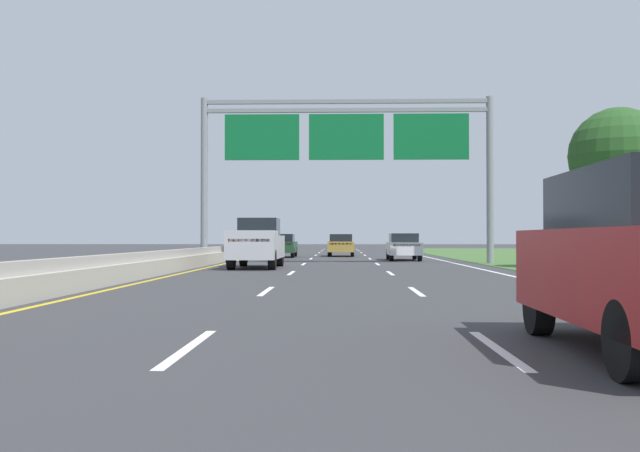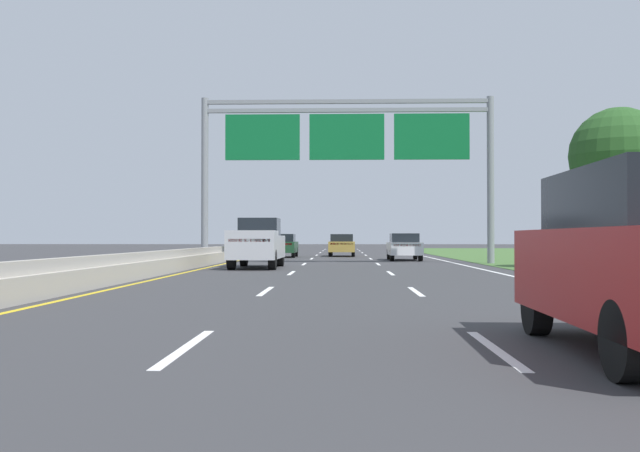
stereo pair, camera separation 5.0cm
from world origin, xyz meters
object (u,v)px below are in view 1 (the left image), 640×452
Objects in this scene: overhead_sign_gantry at (346,145)px; car_white_right_lane_sedan at (403,246)px; car_gold_centre_lane_sedan at (341,245)px; car_darkgreen_left_lane_sedan at (282,245)px; pickup_truck_silver at (257,243)px; roadside_tree_mid at (618,156)px.

car_white_right_lane_sedan is at bearing 57.61° from overhead_sign_gantry.
car_gold_centre_lane_sedan is 4.65m from car_darkgreen_left_lane_sedan.
car_gold_centre_lane_sedan is (3.71, 19.44, -0.26)m from pickup_truck_silver.
car_darkgreen_left_lane_sedan and car_white_right_lane_sedan have the same top height.
roadside_tree_mid is at bearing -28.06° from overhead_sign_gantry.
pickup_truck_silver is at bearing -179.08° from car_darkgreen_left_lane_sedan.
car_white_right_lane_sedan is (7.36, 10.70, -0.26)m from pickup_truck_silver.
pickup_truck_silver is 1.22× the size of car_gold_centre_lane_sedan.
car_white_right_lane_sedan is 14.54m from roadside_tree_mid.
pickup_truck_silver reaches higher than car_gold_centre_lane_sedan.
car_darkgreen_left_lane_sedan is at bearing 131.36° from roadside_tree_mid.
pickup_truck_silver is 1.23× the size of car_white_right_lane_sedan.
car_gold_centre_lane_sedan is at bearing 91.02° from overhead_sign_gantry.
overhead_sign_gantry is at bearing -178.41° from car_gold_centre_lane_sedan.
roadside_tree_mid reaches higher than car_white_right_lane_sedan.
car_gold_centre_lane_sedan is at bearing 23.02° from car_white_right_lane_sedan.
car_darkgreen_left_lane_sedan is 9.95m from car_white_right_lane_sedan.
car_white_right_lane_sedan is (3.40, 5.35, -5.29)m from overhead_sign_gantry.
car_gold_centre_lane_sedan is 0.65× the size of roadside_tree_mid.
pickup_truck_silver is at bearing -126.55° from overhead_sign_gantry.
car_darkgreen_left_lane_sedan is at bearing 50.59° from car_white_right_lane_sedan.
car_white_right_lane_sedan is at bearing -129.83° from car_darkgreen_left_lane_sedan.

